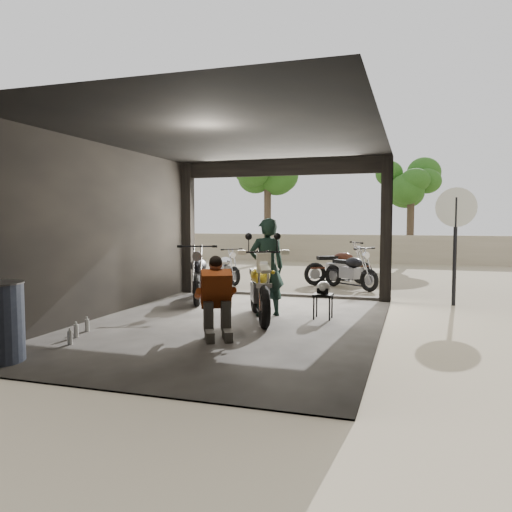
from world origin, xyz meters
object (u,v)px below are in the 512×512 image
Objects in this scene: outside_bike_c at (351,268)px; mechanic at (217,299)px; sign_post at (456,226)px; outside_bike_a at (224,266)px; left_bike at (199,273)px; helmet at (324,287)px; stool at (323,298)px; main_bike at (259,284)px; outside_bike_b at (339,263)px; rider at (267,268)px.

outside_bike_c is 6.34m from mechanic.
outside_bike_a is at bearing 178.91° from sign_post.
left_bike is 5.59m from sign_post.
helmet is (3.62, -4.34, 0.07)m from outside_bike_a.
stool is at bearing -141.65° from outside_bike_c.
mechanic is at bearing -120.82° from main_bike.
helmet is at bearing -99.91° from outside_bike_a.
outside_bike_a is 0.92× the size of outside_bike_c.
outside_bike_b is 1.08× the size of outside_bike_c.
helmet is at bearing -43.43° from left_bike.
helmet is (1.08, 0.42, -0.07)m from main_bike.
main_bike reaches higher than helmet.
outside_bike_b is (3.17, 0.71, 0.09)m from outside_bike_a.
outside_bike_c is (3.59, -0.09, 0.05)m from outside_bike_a.
helmet is (0.03, -4.25, 0.03)m from outside_bike_c.
rider is 3.90× the size of stool.
main_bike is at bearing 141.83° from outside_bike_b.
outside_bike_a is 3.21× the size of stool.
sign_post is (2.37, 2.34, 1.10)m from helmet.
sign_post reaches higher than left_bike.
outside_bike_a is 5.99× the size of helmet.
main_bike is at bearing -111.70° from outside_bike_a.
helmet is 3.51m from sign_post.
main_bike is 1.04× the size of left_bike.
outside_bike_a is at bearing 129.64° from stool.
outside_bike_c is at bearing -51.16° from outside_bike_a.
outside_bike_c is at bearing 176.18° from outside_bike_b.
helmet is 0.10× the size of sign_post.
outside_bike_c is (0.42, -0.80, -0.05)m from outside_bike_b.
main_bike is 4.54m from sign_post.
mechanic is (-0.20, -1.53, -0.05)m from main_bike.
stool is (0.45, -5.08, -0.20)m from outside_bike_b.
mechanic is 0.49× the size of sign_post.
stool is at bearing -95.11° from helmet.
mechanic is at bearing -123.58° from stool.
outside_bike_b is at bearing -37.12° from outside_bike_a.
sign_post reaches higher than mechanic.
outside_bike_b is at bearing 55.85° from mechanic.
outside_bike_c reaches higher than helmet.
sign_post is (5.38, 1.11, 1.05)m from left_bike.
rider reaches higher than mechanic.
rider is at bearing 55.88° from mechanic.
mechanic is at bearing 51.90° from rider.
rider is 0.74× the size of sign_post.
outside_bike_a is 0.61× the size of sign_post.
outside_bike_c is 4.44m from rider.
outside_bike_b is at bearing 59.89° from main_bike.
left_bike is at bearing -128.63° from outside_bike_a.
outside_bike_c is (2.98, 3.02, -0.08)m from left_bike.
main_bike is 1.30× the size of outside_bike_a.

